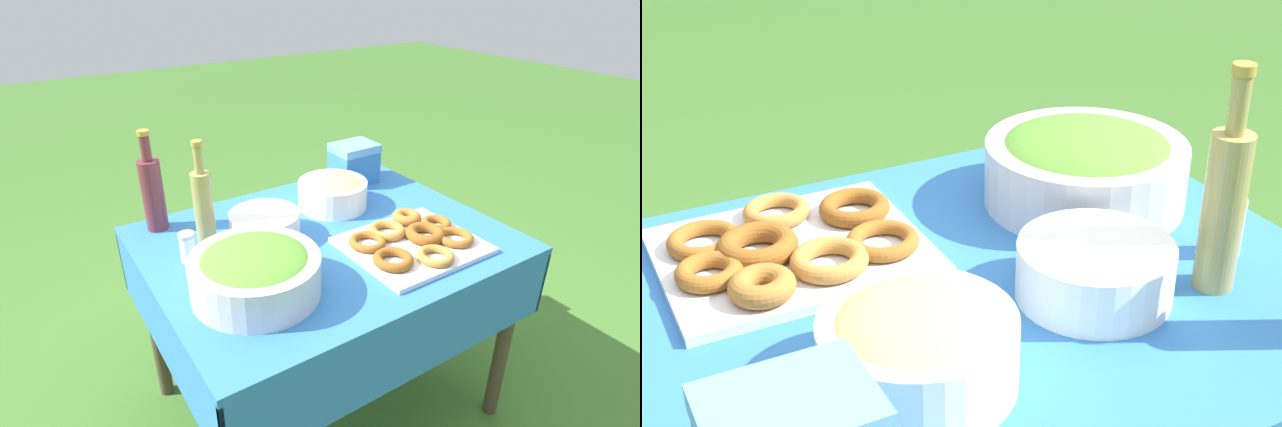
% 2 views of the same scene
% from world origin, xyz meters
% --- Properties ---
extents(picnic_table, '(1.11, 0.87, 0.72)m').
position_xyz_m(picnic_table, '(0.00, 0.00, 0.61)').
color(picnic_table, '#2D6BB2').
rests_on(picnic_table, ground_plane).
extents(salad_bowl, '(0.34, 0.34, 0.13)m').
position_xyz_m(salad_bowl, '(0.32, 0.15, 0.79)').
color(salad_bowl, silver).
rests_on(salad_bowl, picnic_table).
extents(pasta_bowl, '(0.25, 0.25, 0.12)m').
position_xyz_m(pasta_bowl, '(-0.15, -0.18, 0.78)').
color(pasta_bowl, white).
rests_on(pasta_bowl, picnic_table).
extents(donut_platter, '(0.40, 0.35, 0.05)m').
position_xyz_m(donut_platter, '(-0.19, 0.19, 0.74)').
color(donut_platter, silver).
rests_on(donut_platter, picnic_table).
extents(plate_stack, '(0.22, 0.22, 0.08)m').
position_xyz_m(plate_stack, '(0.16, -0.11, 0.76)').
color(plate_stack, white).
rests_on(plate_stack, picnic_table).
extents(olive_oil_bottle, '(0.06, 0.06, 0.34)m').
position_xyz_m(olive_oil_bottle, '(0.33, -0.17, 0.85)').
color(olive_oil_bottle, '#998E4C').
rests_on(olive_oil_bottle, picnic_table).
extents(salt_shaker, '(0.05, 0.05, 0.09)m').
position_xyz_m(salt_shaker, '(0.41, -0.10, 0.77)').
color(salt_shaker, white).
rests_on(salt_shaker, picnic_table).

